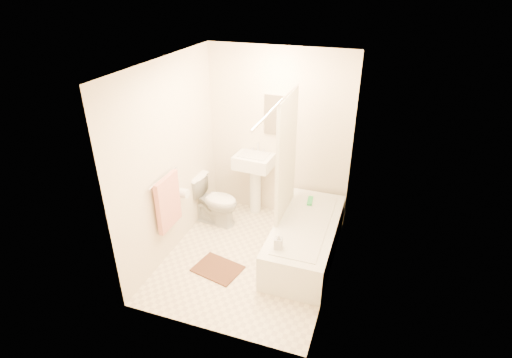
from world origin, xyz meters
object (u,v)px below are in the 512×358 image
(sink, at_px, (255,181))
(bath_mat, at_px, (218,269))
(toilet, at_px, (215,200))
(soap_bottle, at_px, (278,241))
(bathtub, at_px, (305,239))

(sink, distance_m, bath_mat, 1.48)
(toilet, xyz_separation_m, sink, (0.45, 0.43, 0.17))
(toilet, relative_size, bath_mat, 1.28)
(sink, height_order, soap_bottle, sink)
(sink, relative_size, bath_mat, 1.87)
(toilet, bearing_deg, soap_bottle, -122.10)
(sink, relative_size, soap_bottle, 5.17)
(toilet, xyz_separation_m, soap_bottle, (1.20, -0.92, 0.22))
(sink, xyz_separation_m, bath_mat, (0.01, -1.39, -0.50))
(soap_bottle, bearing_deg, bathtub, 72.20)
(toilet, xyz_separation_m, bathtub, (1.39, -0.33, -0.11))
(bath_mat, bearing_deg, bathtub, 34.20)
(sink, bearing_deg, toilet, -132.27)
(sink, bearing_deg, bath_mat, -85.65)
(bathtub, distance_m, soap_bottle, 0.70)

